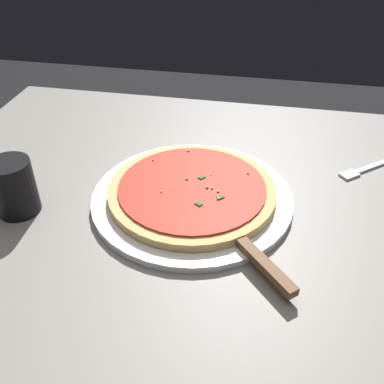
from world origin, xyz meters
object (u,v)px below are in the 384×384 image
Objects in this scene: serving_plate at (192,198)px; fork at (372,166)px; pizza_server at (248,249)px; pizza at (192,191)px; cup_tall_drink at (14,187)px.

fork is at bearing 27.81° from serving_plate.
pizza is at bearing 131.34° from pizza_server.
pizza reaches higher than fork.
serving_plate is at bearing -167.85° from pizza.
pizza_server is (0.11, -0.13, -0.00)m from pizza.
cup_tall_drink reaches higher than fork.
pizza_server reaches higher than serving_plate.
pizza is at bearing -152.19° from fork.
pizza is 0.17m from pizza_server.
serving_plate is 0.17m from pizza_server.
pizza is at bearing 12.15° from serving_plate.
fork is at bearing 53.49° from pizza_server.
pizza is 1.54× the size of pizza_server.
fork is (0.34, 0.18, -0.02)m from pizza.
pizza is at bearing 15.80° from cup_tall_drink.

